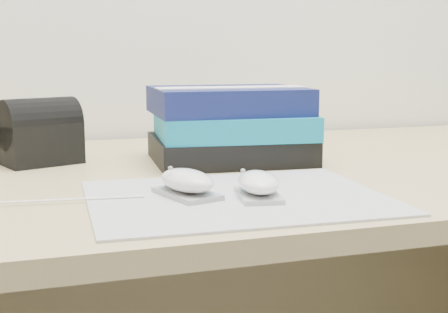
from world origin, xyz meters
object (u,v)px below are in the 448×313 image
object	(u,v)px
mouse_front	(258,184)
book_stack	(230,125)
desk	(215,285)
pouch	(40,132)
mouse_rear	(187,183)

from	to	relation	value
mouse_front	book_stack	xyz separation A→B (m)	(0.06, 0.29, 0.04)
desk	pouch	size ratio (longest dim) A/B	10.78
mouse_rear	mouse_front	world-z (taller)	mouse_rear
pouch	mouse_front	bearing A→B (deg)	-53.81
book_stack	pouch	xyz separation A→B (m)	(-0.32, 0.07, -0.01)
mouse_front	pouch	distance (m)	0.46
mouse_rear	pouch	world-z (taller)	pouch
mouse_front	pouch	size ratio (longest dim) A/B	0.69
mouse_front	book_stack	world-z (taller)	book_stack
mouse_front	pouch	bearing A→B (deg)	126.19
mouse_rear	pouch	size ratio (longest dim) A/B	0.75
mouse_rear	desk	bearing A→B (deg)	65.90
book_stack	pouch	size ratio (longest dim) A/B	1.94
mouse_rear	book_stack	size ratio (longest dim) A/B	0.39
desk	mouse_front	distance (m)	0.39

